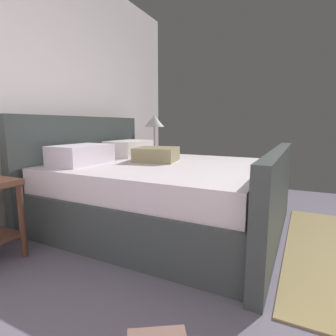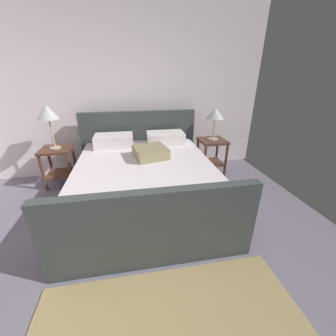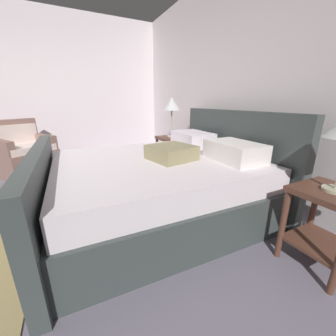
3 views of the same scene
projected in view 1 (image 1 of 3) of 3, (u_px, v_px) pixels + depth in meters
name	position (u px, v px, depth m)	size (l,w,h in m)	color
wall_back	(35.00, 84.00, 2.72)	(5.14, 0.12, 2.78)	silver
bed	(161.00, 190.00, 2.69)	(1.92, 2.19, 1.08)	#3A4240
nightstand_right	(155.00, 164.00, 4.11)	(0.44, 0.44, 0.60)	#553325
table_lamp_right	(154.00, 122.00, 4.01)	(0.29, 0.29, 0.53)	#B7B293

